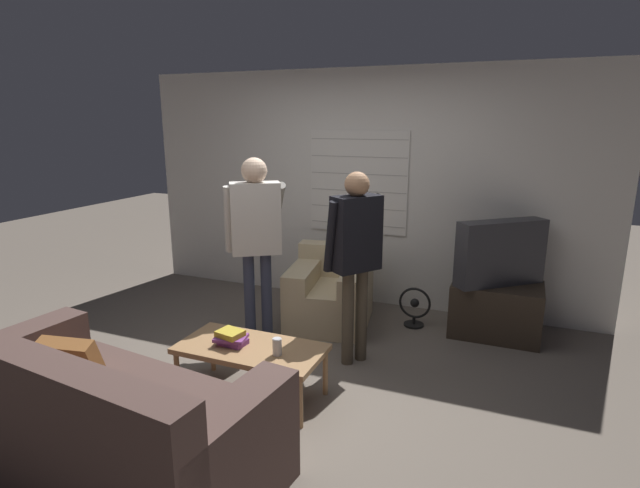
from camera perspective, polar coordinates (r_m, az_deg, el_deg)
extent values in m
plane|color=#665B51|center=(4.12, -4.67, -15.31)|extent=(16.00, 16.00, 0.00)
cube|color=silver|center=(5.53, 4.64, 6.28)|extent=(5.20, 0.06, 2.55)
cube|color=silver|center=(5.48, 4.37, 7.03)|extent=(1.10, 0.02, 1.11)
cube|color=#A4A099|center=(5.55, 4.25, 2.28)|extent=(1.08, 0.00, 0.01)
cube|color=#A4A099|center=(5.51, 4.28, 4.16)|extent=(1.08, 0.00, 0.01)
cube|color=#A4A099|center=(5.48, 4.32, 6.06)|extent=(1.08, 0.00, 0.01)
cube|color=#A4A099|center=(5.46, 4.35, 7.98)|extent=(1.08, 0.00, 0.01)
cube|color=#A4A099|center=(5.45, 4.39, 9.91)|extent=(1.08, 0.00, 0.01)
cube|color=#A4A099|center=(5.44, 4.42, 11.85)|extent=(1.08, 0.00, 0.01)
cube|color=#4C3833|center=(3.36, -22.74, -19.27)|extent=(2.11, 1.17, 0.46)
cube|color=#4C3833|center=(2.97, -29.37, -14.79)|extent=(2.02, 0.43, 0.43)
cube|color=#4C3833|center=(3.89, -31.61, -10.07)|extent=(0.35, 0.97, 0.21)
cube|color=#4C3833|center=(2.63, -10.45, -19.73)|extent=(0.35, 0.97, 0.21)
cube|color=#935B2D|center=(3.48, -26.38, -12.20)|extent=(0.39, 0.28, 0.37)
cube|color=#C6B289|center=(5.07, 1.13, -6.88)|extent=(0.91, 0.99, 0.41)
cube|color=#C6B289|center=(5.27, 1.86, -1.75)|extent=(0.80, 0.33, 0.34)
cube|color=#C6B289|center=(4.93, 4.19, -3.85)|extent=(0.39, 0.90, 0.19)
cube|color=#C6B289|center=(5.03, -1.85, -3.46)|extent=(0.39, 0.90, 0.19)
cube|color=#9E754C|center=(3.78, -7.90, -11.78)|extent=(1.08, 0.54, 0.04)
cylinder|color=#9E754C|center=(4.28, -12.17, -11.71)|extent=(0.04, 0.04, 0.36)
cylinder|color=#9E754C|center=(3.85, 0.62, -14.43)|extent=(0.04, 0.04, 0.36)
cylinder|color=#9E754C|center=(3.96, -15.98, -14.20)|extent=(0.04, 0.04, 0.36)
cylinder|color=#9E754C|center=(3.49, -2.28, -17.72)|extent=(0.04, 0.04, 0.36)
cube|color=#33281E|center=(5.08, 19.42, -7.07)|extent=(0.82, 0.54, 0.51)
cube|color=#2D2D33|center=(4.92, 19.95, -0.95)|extent=(0.79, 0.71, 0.61)
cube|color=black|center=(4.99, 19.24, -0.67)|extent=(0.57, 0.49, 0.50)
cylinder|color=#33384C|center=(4.64, -8.04, -6.16)|extent=(0.10, 0.10, 0.85)
cylinder|color=#33384C|center=(4.65, -6.12, -6.06)|extent=(0.10, 0.10, 0.85)
cube|color=beige|center=(4.45, -7.37, 2.92)|extent=(0.47, 0.41, 0.64)
sphere|color=beige|center=(4.39, -7.54, 8.32)|extent=(0.23, 0.23, 0.23)
cylinder|color=beige|center=(4.48, -10.45, 2.76)|extent=(0.15, 0.17, 0.61)
cylinder|color=beige|center=(4.69, -4.70, 4.86)|extent=(0.35, 0.48, 0.42)
cube|color=black|center=(4.95, -4.98, 3.19)|extent=(0.09, 0.10, 0.12)
cylinder|color=#4C4233|center=(4.21, 3.20, -8.44)|extent=(0.10, 0.10, 0.82)
cylinder|color=#4C4233|center=(4.29, 4.75, -8.04)|extent=(0.10, 0.10, 0.82)
cube|color=black|center=(4.03, 4.15, 1.22)|extent=(0.39, 0.44, 0.61)
sphere|color=#A87A56|center=(3.96, 4.25, 6.82)|extent=(0.20, 0.20, 0.20)
cylinder|color=black|center=(3.95, 1.22, 0.80)|extent=(0.17, 0.15, 0.59)
cylinder|color=black|center=(4.34, 4.48, 4.14)|extent=(0.49, 0.38, 0.32)
cube|color=black|center=(4.57, 2.49, 3.06)|extent=(0.09, 0.08, 0.13)
cube|color=#75387F|center=(3.81, -9.92, -10.94)|extent=(0.21, 0.16, 0.04)
cube|color=#75387F|center=(3.80, -10.15, -10.50)|extent=(0.25, 0.21, 0.02)
cube|color=gold|center=(3.79, -10.23, -10.03)|extent=(0.21, 0.18, 0.04)
cylinder|color=silver|center=(3.60, -4.92, -11.63)|extent=(0.07, 0.07, 0.12)
cylinder|color=silver|center=(3.57, -4.94, -10.71)|extent=(0.06, 0.06, 0.00)
cube|color=black|center=(3.87, -8.89, -10.59)|extent=(0.08, 0.14, 0.02)
cylinder|color=black|center=(5.18, 10.66, -9.03)|extent=(0.20, 0.20, 0.02)
cylinder|color=black|center=(5.16, 10.68, -8.55)|extent=(0.03, 0.03, 0.07)
torus|color=black|center=(5.09, 10.78, -6.63)|extent=(0.32, 0.02, 0.32)
sphere|color=black|center=(5.09, 10.78, -6.63)|extent=(0.09, 0.09, 0.09)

